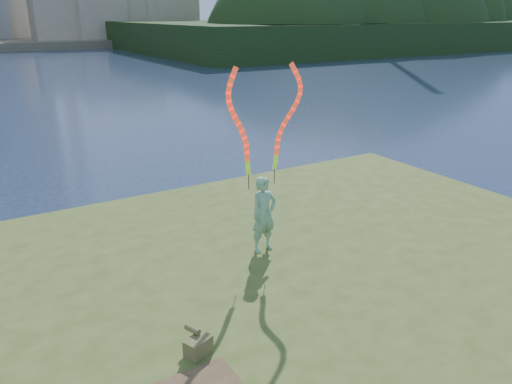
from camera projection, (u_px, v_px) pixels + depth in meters
ground at (208, 330)px, 8.77m from camera, size 320.00×320.00×0.00m
wooded_hill at (365, 44)px, 86.05m from camera, size 78.00×50.00×63.00m
woman_with_ribbons at (263, 182)px, 9.52m from camera, size 2.01×0.41×3.92m
canvas_bag at (198, 345)px, 6.88m from camera, size 0.43×0.48×0.35m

